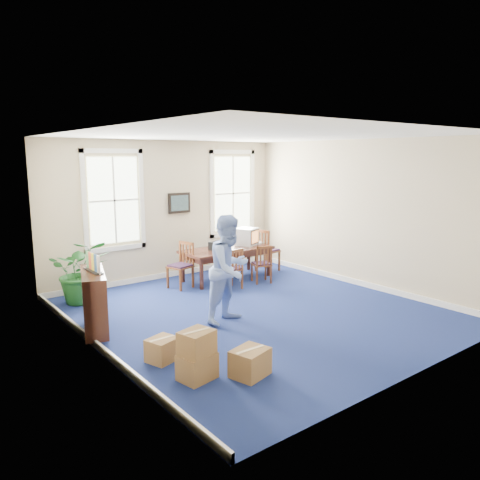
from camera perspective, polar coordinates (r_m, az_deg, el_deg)
floor at (r=8.78m, az=1.91°, el=-8.68°), size 6.50×6.50×0.00m
ceiling at (r=8.32m, az=2.04°, el=12.68°), size 6.50×6.50×0.00m
wall_back at (r=11.07m, az=-8.87°, el=3.63°), size 6.50×0.00×6.50m
wall_front at (r=6.30m, az=21.27°, el=-1.83°), size 6.50×0.00×6.50m
wall_left at (r=6.90m, az=-17.55°, el=-0.61°), size 0.00×6.50×6.50m
wall_right at (r=10.56m, az=14.61°, el=3.12°), size 0.00×6.50×6.50m
baseboard_back at (r=11.32m, az=-8.59°, el=-4.14°), size 6.00×0.04×0.12m
baseboard_left at (r=7.34m, az=-16.67°, el=-12.47°), size 0.04×6.50×0.12m
baseboard_right at (r=10.82m, az=14.14°, el=-5.01°), size 0.04×6.50×0.12m
window_left at (r=10.46m, az=-15.12°, el=4.68°), size 1.40×0.12×2.20m
window_right at (r=12.06m, az=-0.91°, el=5.71°), size 1.40×0.12×2.20m
wall_picture at (r=11.16m, az=-7.42°, el=4.50°), size 0.58×0.06×0.48m
conference_table at (r=10.94m, az=-1.60°, el=-2.89°), size 2.14×0.98×0.73m
crt_tv at (r=11.24m, az=0.83°, el=0.42°), size 0.61×0.64×0.41m
game_console at (r=11.42m, az=2.12°, el=-0.36°), size 0.19×0.22×0.05m
equipment_bag at (r=10.75m, az=-2.81°, el=-0.67°), size 0.39×0.29×0.18m
chair_near_left at (r=10.10m, az=-1.16°, el=-3.50°), size 0.42×0.42×0.90m
chair_near_right at (r=10.63m, az=2.62°, el=-2.89°), size 0.50×0.50×0.87m
chair_end_left at (r=10.24m, az=-7.32°, el=-3.12°), size 0.55×0.55×1.00m
chair_end_right at (r=11.68m, az=3.39°, el=-1.22°), size 0.55×0.55×1.07m
man at (r=8.02m, az=-1.27°, el=-3.54°), size 1.07×0.92×1.87m
credenza at (r=7.94m, az=-17.34°, el=-7.56°), size 0.71×1.27×0.96m
brochure_rack at (r=7.78m, az=-17.46°, el=-3.06°), size 0.33×0.73×0.32m
potted_plant at (r=9.64m, az=-18.75°, el=-3.61°), size 1.40×1.31×1.26m
cardboard_boxes at (r=6.33m, az=-4.36°, el=-13.05°), size 1.48×1.48×0.68m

